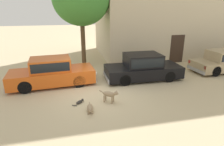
{
  "coord_description": "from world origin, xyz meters",
  "views": [
    {
      "loc": [
        -1.15,
        -8.71,
        4.03
      ],
      "look_at": [
        0.89,
        0.2,
        0.9
      ],
      "focal_mm": 30.82,
      "sensor_mm": 36.0,
      "label": 1
    }
  ],
  "objects_px": {
    "stray_dog_spotted": "(110,94)",
    "parked_sedan_second": "(143,67)",
    "parked_sedan_third": "(223,61)",
    "stray_cat": "(80,102)",
    "parked_sedan_nearest": "(52,72)",
    "stray_dog_tan": "(90,108)"
  },
  "relations": [
    {
      "from": "parked_sedan_nearest",
      "to": "stray_cat",
      "type": "relative_size",
      "value": 8.79
    },
    {
      "from": "stray_dog_spotted",
      "to": "stray_dog_tan",
      "type": "relative_size",
      "value": 0.82
    },
    {
      "from": "parked_sedan_nearest",
      "to": "parked_sedan_third",
      "type": "distance_m",
      "value": 10.84
    },
    {
      "from": "parked_sedan_nearest",
      "to": "stray_dog_tan",
      "type": "height_order",
      "value": "parked_sedan_nearest"
    },
    {
      "from": "parked_sedan_nearest",
      "to": "parked_sedan_third",
      "type": "height_order",
      "value": "parked_sedan_nearest"
    },
    {
      "from": "parked_sedan_third",
      "to": "stray_dog_spotted",
      "type": "xyz_separation_m",
      "value": [
        -8.23,
        -2.7,
        -0.3
      ]
    },
    {
      "from": "stray_dog_spotted",
      "to": "parked_sedan_nearest",
      "type": "bearing_deg",
      "value": 170.03
    },
    {
      "from": "parked_sedan_second",
      "to": "parked_sedan_third",
      "type": "distance_m",
      "value": 5.72
    },
    {
      "from": "parked_sedan_third",
      "to": "stray_cat",
      "type": "relative_size",
      "value": 8.23
    },
    {
      "from": "parked_sedan_second",
      "to": "parked_sedan_third",
      "type": "bearing_deg",
      "value": 2.83
    },
    {
      "from": "parked_sedan_second",
      "to": "stray_dog_spotted",
      "type": "xyz_separation_m",
      "value": [
        -2.51,
        -2.5,
        -0.35
      ]
    },
    {
      "from": "stray_dog_tan",
      "to": "stray_dog_spotted",
      "type": "bearing_deg",
      "value": 125.94
    },
    {
      "from": "parked_sedan_second",
      "to": "stray_dog_tan",
      "type": "relative_size",
      "value": 4.57
    },
    {
      "from": "stray_dog_spotted",
      "to": "stray_cat",
      "type": "xyz_separation_m",
      "value": [
        -1.33,
        0.18,
        -0.31
      ]
    },
    {
      "from": "parked_sedan_second",
      "to": "stray_cat",
      "type": "relative_size",
      "value": 8.53
    },
    {
      "from": "parked_sedan_third",
      "to": "stray_dog_spotted",
      "type": "relative_size",
      "value": 5.38
    },
    {
      "from": "stray_dog_tan",
      "to": "stray_cat",
      "type": "relative_size",
      "value": 1.87
    },
    {
      "from": "stray_dog_spotted",
      "to": "parked_sedan_second",
      "type": "bearing_deg",
      "value": 80.84
    },
    {
      "from": "parked_sedan_second",
      "to": "parked_sedan_third",
      "type": "height_order",
      "value": "parked_sedan_second"
    },
    {
      "from": "stray_cat",
      "to": "stray_dog_spotted",
      "type": "bearing_deg",
      "value": -50.19
    },
    {
      "from": "stray_dog_tan",
      "to": "stray_cat",
      "type": "xyz_separation_m",
      "value": [
        -0.37,
        0.79,
        -0.06
      ]
    },
    {
      "from": "parked_sedan_third",
      "to": "stray_cat",
      "type": "xyz_separation_m",
      "value": [
        -9.56,
        -2.52,
        -0.61
      ]
    }
  ]
}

